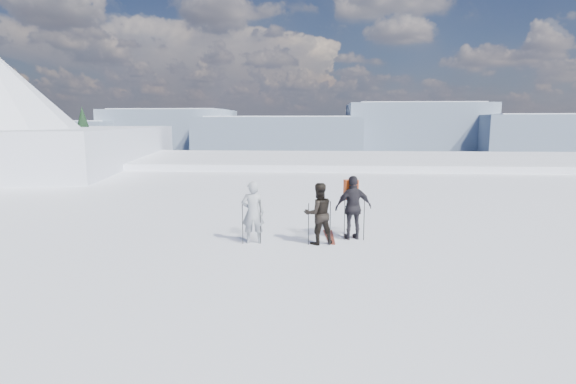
{
  "coord_description": "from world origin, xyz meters",
  "views": [
    {
      "loc": [
        -0.73,
        -9.32,
        3.51
      ],
      "look_at": [
        -1.57,
        3.0,
        1.58
      ],
      "focal_mm": 28.0,
      "sensor_mm": 36.0,
      "label": 1
    }
  ],
  "objects_px": {
    "skier_grey": "(253,212)",
    "skis_loose": "(330,237)",
    "skier_dark": "(319,214)",
    "skier_pack": "(353,208)"
  },
  "relations": [
    {
      "from": "skier_grey",
      "to": "skier_pack",
      "type": "bearing_deg",
      "value": -173.58
    },
    {
      "from": "skier_grey",
      "to": "skis_loose",
      "type": "bearing_deg",
      "value": -166.61
    },
    {
      "from": "skier_grey",
      "to": "skier_pack",
      "type": "height_order",
      "value": "skier_pack"
    },
    {
      "from": "skier_pack",
      "to": "skis_loose",
      "type": "bearing_deg",
      "value": -27.77
    },
    {
      "from": "skier_pack",
      "to": "skis_loose",
      "type": "distance_m",
      "value": 1.18
    },
    {
      "from": "skier_grey",
      "to": "skier_dark",
      "type": "xyz_separation_m",
      "value": [
        1.9,
        0.03,
        -0.02
      ]
    },
    {
      "from": "skier_grey",
      "to": "skier_pack",
      "type": "relative_size",
      "value": 0.94
    },
    {
      "from": "skier_grey",
      "to": "skier_dark",
      "type": "bearing_deg",
      "value": 174.97
    },
    {
      "from": "skier_grey",
      "to": "skier_pack",
      "type": "distance_m",
      "value": 3.01
    },
    {
      "from": "skier_dark",
      "to": "skis_loose",
      "type": "distance_m",
      "value": 1.22
    }
  ]
}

